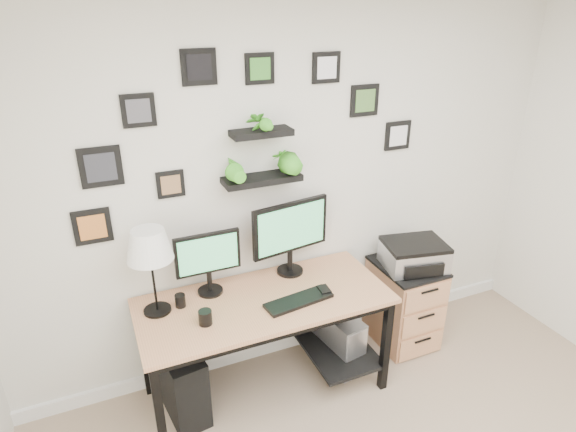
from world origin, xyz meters
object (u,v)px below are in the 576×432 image
monitor_right (291,232)px  table_lamp (149,247)px  file_cabinet (404,303)px  desk (268,311)px  monitor_left (208,259)px  mug (205,317)px  pc_tower_grey (338,339)px  pc_tower_black (181,379)px  printer (414,255)px

monitor_right → table_lamp: bearing=-174.1°
file_cabinet → monitor_right: bearing=171.3°
desk → monitor_left: size_ratio=3.76×
mug → pc_tower_grey: (0.99, 0.15, -0.58)m
desk → pc_tower_black: 0.71m
desk → table_lamp: size_ratio=2.91×
pc_tower_black → pc_tower_grey: (1.15, -0.02, -0.03)m
mug → file_cabinet: 1.67m
file_cabinet → printer: bearing=-54.2°
file_cabinet → table_lamp: bearing=178.7°
pc_tower_grey → pc_tower_black: bearing=179.2°
monitor_left → pc_tower_black: 0.81m
pc_tower_grey → printer: size_ratio=0.91×
monitor_left → file_cabinet: bearing=-4.4°
desk → mug: 0.49m
table_lamp → pc_tower_black: size_ratio=1.12×
mug → pc_tower_grey: mug is taller
desk → monitor_right: monitor_right is taller
table_lamp → printer: size_ratio=1.11×
monitor_right → printer: size_ratio=1.14×
pc_tower_black → pc_tower_grey: pc_tower_black is taller
mug → printer: printer is taller
monitor_left → pc_tower_grey: monitor_left is taller
mug → printer: (1.61, 0.17, -0.02)m
pc_tower_black → file_cabinet: bearing=-6.4°
pc_tower_grey → printer: (0.62, 0.02, 0.56)m
monitor_left → desk: bearing=-27.4°
file_cabinet → pc_tower_black: bearing=-178.9°
pc_tower_black → pc_tower_grey: bearing=-8.2°
desk → monitor_left: 0.53m
table_lamp → printer: 1.90m
pc_tower_grey → monitor_left: bearing=169.6°
desk → table_lamp: 0.89m
file_cabinet → mug: bearing=-172.9°
table_lamp → pc_tower_grey: bearing=-4.3°
printer → monitor_left: bearing=174.6°
table_lamp → pc_tower_black: bearing=-43.5°
desk → monitor_left: bearing=152.6°
desk → file_cabinet: bearing=2.9°
monitor_right → mug: (-0.69, -0.34, -0.27)m
table_lamp → printer: (1.85, -0.07, -0.42)m
monitor_right → file_cabinet: 1.17m
monitor_right → pc_tower_grey: size_ratio=1.25×
desk → monitor_right: 0.54m
desk → pc_tower_grey: (0.55, 0.01, -0.41)m
pc_tower_black → file_cabinet: (1.75, 0.03, 0.09)m
pc_tower_black → printer: (1.77, 0.00, 0.53)m
desk → file_cabinet: 1.19m
mug → pc_tower_black: mug is taller
mug → file_cabinet: (1.59, 0.20, -0.46)m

